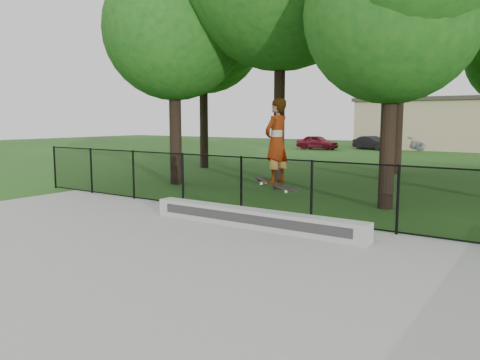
{
  "coord_description": "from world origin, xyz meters",
  "views": [
    {
      "loc": [
        6.73,
        -4.02,
        2.49
      ],
      "look_at": [
        1.12,
        4.2,
        1.2
      ],
      "focal_mm": 35.0,
      "sensor_mm": 36.0,
      "label": 1
    }
  ],
  "objects_px": {
    "car_c": "(436,143)",
    "skater_airborne": "(276,143)",
    "grind_ledge": "(253,218)",
    "car_b": "(372,143)",
    "car_a": "(317,142)"
  },
  "relations": [
    {
      "from": "grind_ledge",
      "to": "skater_airborne",
      "type": "bearing_deg",
      "value": -18.82
    },
    {
      "from": "grind_ledge",
      "to": "car_a",
      "type": "height_order",
      "value": "car_a"
    },
    {
      "from": "skater_airborne",
      "to": "grind_ledge",
      "type": "bearing_deg",
      "value": 161.18
    },
    {
      "from": "grind_ledge",
      "to": "car_a",
      "type": "relative_size",
      "value": 1.55
    },
    {
      "from": "grind_ledge",
      "to": "car_b",
      "type": "relative_size",
      "value": 1.75
    },
    {
      "from": "grind_ledge",
      "to": "skater_airborne",
      "type": "height_order",
      "value": "skater_airborne"
    },
    {
      "from": "car_c",
      "to": "skater_airborne",
      "type": "distance_m",
      "value": 31.72
    },
    {
      "from": "car_b",
      "to": "skater_airborne",
      "type": "xyz_separation_m",
      "value": [
        7.95,
        -29.86,
        1.45
      ]
    },
    {
      "from": "car_a",
      "to": "car_c",
      "type": "relative_size",
      "value": 0.94
    },
    {
      "from": "grind_ledge",
      "to": "car_a",
      "type": "distance_m",
      "value": 29.62
    },
    {
      "from": "car_b",
      "to": "grind_ledge",
      "type": "bearing_deg",
      "value": -144.45
    },
    {
      "from": "grind_ledge",
      "to": "car_b",
      "type": "height_order",
      "value": "car_b"
    },
    {
      "from": "grind_ledge",
      "to": "car_c",
      "type": "distance_m",
      "value": 31.38
    },
    {
      "from": "grind_ledge",
      "to": "skater_airborne",
      "type": "relative_size",
      "value": 2.75
    },
    {
      "from": "car_c",
      "to": "skater_airborne",
      "type": "xyz_separation_m",
      "value": [
        3.3,
        -31.52,
        1.43
      ]
    }
  ]
}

